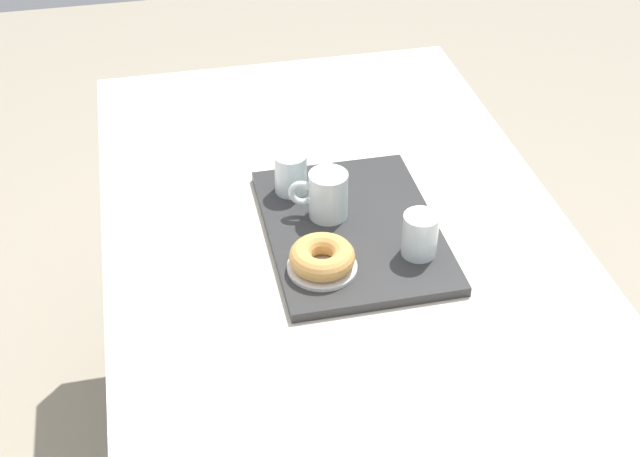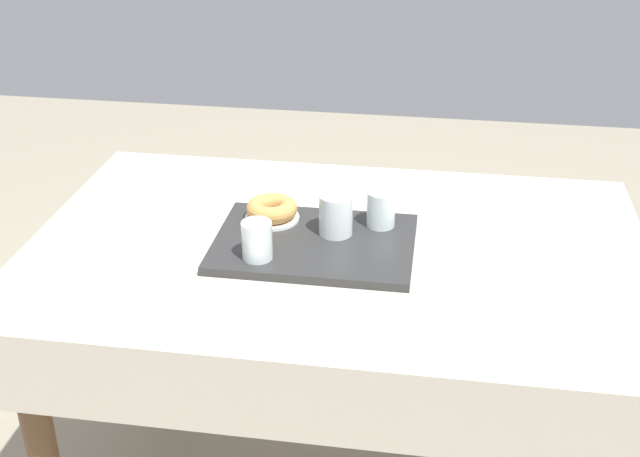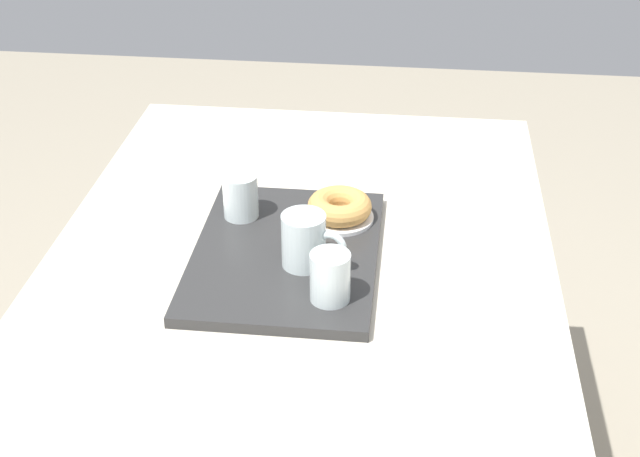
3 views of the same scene
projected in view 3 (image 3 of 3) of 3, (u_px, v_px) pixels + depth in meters
The scene contains 7 objects.
dining_table at pixel (296, 327), 1.52m from camera, with size 1.33×0.86×0.77m.
serving_tray at pixel (286, 254), 1.50m from camera, with size 0.42×0.31×0.02m, color #2D2D2D.
tea_mug_left at pixel (305, 242), 1.44m from camera, with size 0.07×0.11×0.09m.
water_glass_near at pixel (241, 198), 1.58m from camera, with size 0.06×0.06×0.08m.
water_glass_far at pixel (330, 279), 1.36m from camera, with size 0.06×0.06×0.08m.
donut_plate_left at pixel (339, 218), 1.58m from camera, with size 0.12×0.12×0.01m, color white.
sugar_donut_left at pixel (340, 206), 1.57m from camera, with size 0.11×0.11×0.04m, color tan.
Camera 3 is at (-1.21, -0.18, 1.60)m, focal length 50.20 mm.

